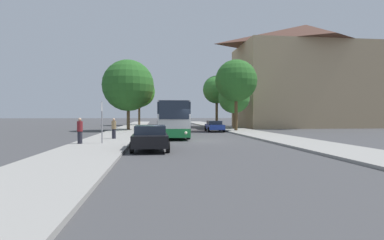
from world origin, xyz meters
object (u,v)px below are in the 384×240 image
parked_car_right_near (214,126)px  tree_right_far (234,98)px  tree_left_far (128,86)px  pedestrian_waiting_far (80,131)px  tree_right_mid (236,81)px  parked_car_left_curb (150,137)px  bus_front (172,118)px  bus_rear (165,116)px  bus_middle (169,117)px  pedestrian_waiting_near (114,128)px  tree_left_near (139,92)px  tree_right_near (217,90)px  bus_stop_sign (102,118)px

parked_car_right_near → tree_right_far: (3.71, 4.84, 3.68)m
parked_car_right_near → tree_left_far: (-10.50, 3.34, 5.06)m
pedestrian_waiting_far → tree_right_mid: size_ratio=0.20×
parked_car_left_curb → parked_car_right_near: 19.28m
bus_front → tree_right_far: size_ratio=1.62×
pedestrian_waiting_far → bus_rear: bearing=-87.1°
bus_middle → bus_front: bearing=-92.5°
pedestrian_waiting_near → tree_left_near: size_ratio=0.18×
tree_right_near → tree_left_far: bearing=-150.8°
parked_car_right_near → bus_stop_sign: (-10.62, -14.78, 1.17)m
parked_car_left_curb → parked_car_right_near: bearing=67.2°
bus_front → parked_car_left_curb: bearing=-99.0°
tree_left_near → bus_middle: bearing=-73.3°
bus_front → tree_left_near: tree_left_near is taller
tree_right_far → tree_right_near: bearing=102.1°
tree_right_far → bus_middle: bearing=175.0°
parked_car_left_curb → pedestrian_waiting_far: pedestrian_waiting_far is taller
parked_car_right_near → tree_right_near: 12.08m
bus_rear → pedestrian_waiting_near: 33.44m
bus_rear → tree_left_near: tree_left_near is taller
bus_front → tree_right_near: size_ratio=1.29×
bus_front → bus_stop_sign: bus_front is taller
bus_stop_sign → tree_right_far: bearing=53.9°
parked_car_right_near → tree_right_far: 7.12m
pedestrian_waiting_near → tree_right_near: bearing=165.0°
tree_left_near → tree_right_far: tree_left_near is taller
bus_front → bus_middle: bearing=89.3°
bus_stop_sign → tree_right_far: size_ratio=0.44×
parked_car_left_curb → pedestrian_waiting_near: (-3.00, 6.77, 0.21)m
parked_car_left_curb → pedestrian_waiting_far: size_ratio=2.76×
parked_car_right_near → tree_right_mid: tree_right_mid is taller
pedestrian_waiting_near → tree_right_far: (14.06, 15.89, 3.42)m
bus_front → tree_left_far: tree_left_far is taller
tree_right_near → tree_right_mid: (0.24, -10.48, 0.24)m
parked_car_left_curb → bus_stop_sign: size_ratio=1.68×
tree_right_near → tree_right_far: 6.09m
bus_front → tree_right_mid: size_ratio=1.20×
bus_rear → parked_car_right_near: bus_rear is taller
bus_rear → bus_stop_sign: 37.16m
bus_rear → tree_right_near: size_ratio=1.45×
tree_right_near → bus_stop_sign: bearing=-117.3°
bus_rear → tree_left_far: 19.77m
bus_rear → tree_left_far: size_ratio=1.30×
bus_front → tree_right_mid: tree_right_mid is taller
parked_car_right_near → parked_car_left_curb: bearing=69.3°
parked_car_left_curb → tree_right_far: tree_right_far is taller
bus_front → pedestrian_waiting_far: bearing=-129.7°
bus_front → tree_left_near: size_ratio=1.12×
pedestrian_waiting_far → tree_right_mid: tree_right_mid is taller
pedestrian_waiting_far → tree_right_mid: (14.71, 15.10, 5.18)m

